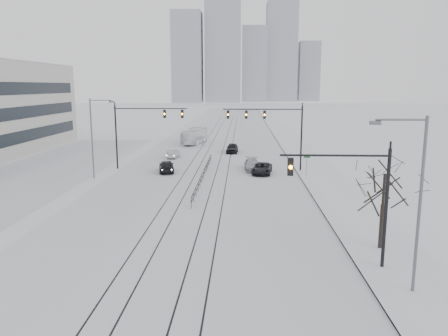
% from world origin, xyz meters
% --- Properties ---
extents(ground, '(500.00, 500.00, 0.00)m').
position_xyz_m(ground, '(0.00, 0.00, 0.00)').
color(ground, silver).
rests_on(ground, ground).
extents(road, '(22.00, 260.00, 0.02)m').
position_xyz_m(road, '(0.00, 60.00, 0.01)').
color(road, silver).
rests_on(road, ground).
extents(sidewalk_east, '(5.00, 260.00, 0.16)m').
position_xyz_m(sidewalk_east, '(13.50, 60.00, 0.08)').
color(sidewalk_east, silver).
rests_on(sidewalk_east, ground).
extents(curb, '(0.10, 260.00, 0.12)m').
position_xyz_m(curb, '(11.05, 60.00, 0.06)').
color(curb, gray).
rests_on(curb, ground).
extents(parking_strip, '(14.00, 60.00, 0.03)m').
position_xyz_m(parking_strip, '(-20.00, 35.00, 0.01)').
color(parking_strip, silver).
rests_on(parking_strip, ground).
extents(tram_rails, '(5.30, 180.00, 0.01)m').
position_xyz_m(tram_rails, '(-0.00, 40.00, 0.02)').
color(tram_rails, black).
rests_on(tram_rails, ground).
extents(skyline, '(96.00, 48.00, 72.00)m').
position_xyz_m(skyline, '(5.02, 273.63, 30.65)').
color(skyline, '#91959F').
rests_on(skyline, ground).
extents(traffic_mast_near, '(6.10, 0.37, 7.00)m').
position_xyz_m(traffic_mast_near, '(10.79, 6.00, 4.56)').
color(traffic_mast_near, black).
rests_on(traffic_mast_near, ground).
extents(traffic_mast_ne, '(9.60, 0.37, 8.00)m').
position_xyz_m(traffic_mast_ne, '(8.15, 34.99, 5.76)').
color(traffic_mast_ne, black).
rests_on(traffic_mast_ne, ground).
extents(traffic_mast_nw, '(9.10, 0.37, 8.00)m').
position_xyz_m(traffic_mast_nw, '(-8.52, 36.00, 5.57)').
color(traffic_mast_nw, black).
rests_on(traffic_mast_nw, ground).
extents(street_light_east, '(2.73, 0.25, 9.00)m').
position_xyz_m(street_light_east, '(12.70, 3.00, 5.21)').
color(street_light_east, '#595B60').
rests_on(street_light_east, ground).
extents(street_light_west, '(2.73, 0.25, 9.00)m').
position_xyz_m(street_light_west, '(-12.20, 30.00, 5.21)').
color(street_light_west, '#595B60').
rests_on(street_light_west, ground).
extents(bare_tree, '(4.40, 4.40, 6.10)m').
position_xyz_m(bare_tree, '(13.20, 9.00, 4.49)').
color(bare_tree, black).
rests_on(bare_tree, ground).
extents(median_fence, '(0.06, 24.00, 1.00)m').
position_xyz_m(median_fence, '(0.00, 30.00, 0.53)').
color(median_fence, black).
rests_on(median_fence, ground).
extents(street_sign, '(0.70, 0.06, 2.40)m').
position_xyz_m(street_sign, '(11.80, 32.00, 1.61)').
color(street_sign, '#595B60').
rests_on(street_sign, ground).
extents(sedan_sb_inner, '(2.57, 4.66, 1.50)m').
position_xyz_m(sedan_sb_inner, '(-4.86, 33.90, 0.75)').
color(sedan_sb_inner, black).
rests_on(sedan_sb_inner, ground).
extents(sedan_sb_outer, '(1.54, 3.80, 1.23)m').
position_xyz_m(sedan_sb_outer, '(-5.69, 44.61, 0.61)').
color(sedan_sb_outer, '#9DA1A5').
rests_on(sedan_sb_outer, ground).
extents(sedan_nb_front, '(2.79, 4.94, 1.30)m').
position_xyz_m(sedan_nb_front, '(6.73, 33.37, 0.65)').
color(sedan_nb_front, black).
rests_on(sedan_nb_front, ground).
extents(sedan_nb_right, '(2.06, 4.73, 1.35)m').
position_xyz_m(sedan_nb_right, '(5.62, 35.70, 0.68)').
color(sedan_nb_right, '#A3A7AA').
rests_on(sedan_nb_right, ground).
extents(sedan_nb_far, '(1.97, 4.40, 1.47)m').
position_xyz_m(sedan_nb_far, '(2.77, 50.00, 0.74)').
color(sedan_nb_far, black).
rests_on(sedan_nb_far, ground).
extents(box_truck, '(4.01, 10.09, 2.74)m').
position_xyz_m(box_truck, '(-4.30, 60.82, 1.37)').
color(box_truck, white).
rests_on(box_truck, ground).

